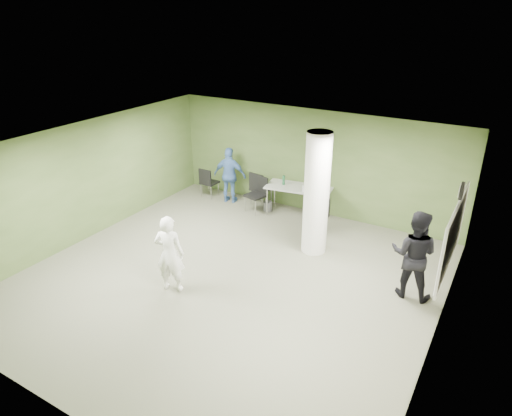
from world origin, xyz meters
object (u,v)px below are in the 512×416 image
Objects in this scene: chair_back_left at (208,181)px; man_black at (414,255)px; folding_table at (298,189)px; woman_white at (170,254)px; man_blue at (230,175)px.

man_black is (6.28, -2.03, 0.37)m from chair_back_left.
chair_back_left is at bearing -19.70° from man_black.
folding_table is 4.13m from man_black.
woman_white reaches higher than chair_back_left.
man_blue is (-2.06, -0.15, 0.04)m from folding_table.
folding_table is at bearing -174.28° from chair_back_left.
folding_table reaches higher than chair_back_left.
man_blue is at bearing -22.42° from man_black.
woman_white is 4.51m from man_blue.
man_blue is (-1.43, 4.28, 0.00)m from woman_white.
folding_table is at bearing -34.50° from man_black.
chair_back_left is at bearing -7.92° from man_blue.
folding_table is 4.47m from woman_white.
man_blue reaches higher than folding_table.
woman_white is at bearing 118.93° from chair_back_left.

